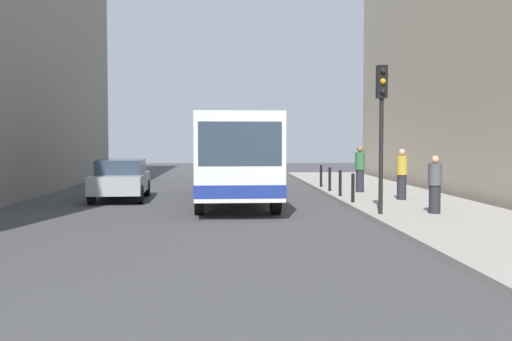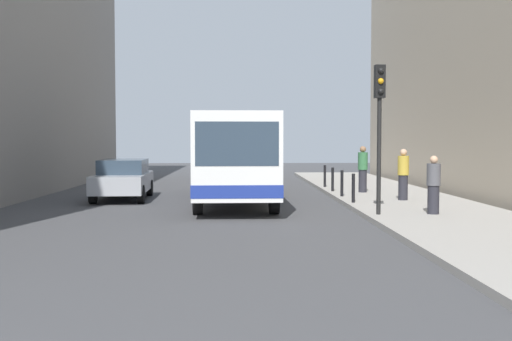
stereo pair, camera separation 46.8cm
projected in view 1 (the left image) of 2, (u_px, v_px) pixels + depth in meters
The scene contains 12 objects.
ground_plane at pixel (250, 212), 18.95m from camera, with size 80.00×80.00×0.00m, color #424244.
sidewalk at pixel (423, 208), 19.22m from camera, with size 4.40×40.00×0.15m, color #9E9991.
bus at pixel (233, 153), 22.20m from camera, with size 2.77×11.08×3.00m.
car_beside_bus at pixel (121, 179), 22.72m from camera, with size 2.02×4.48×1.48m.
traffic_light at pixel (382, 111), 16.97m from camera, with size 0.28×0.33×4.10m.
bollard_near at pixel (353, 188), 20.32m from camera, with size 0.11×0.11×0.95m, color black.
bollard_mid at pixel (340, 183), 22.56m from camera, with size 0.11×0.11×0.95m, color black.
bollard_far at pixel (330, 179), 24.80m from camera, with size 0.11×0.11×0.95m, color black.
bollard_farthest at pixel (321, 176), 27.04m from camera, with size 0.11×0.11×0.95m, color black.
pedestrian_near_signal at pixel (435, 185), 17.22m from camera, with size 0.38×0.38×1.62m.
pedestrian_mid_sidewalk at pixel (402, 174), 21.20m from camera, with size 0.38×0.38×1.75m.
pedestrian_far_sidewalk at pixel (360, 169), 24.31m from camera, with size 0.38×0.38×1.81m.
Camera 1 is at (-0.76, -18.85, 2.21)m, focal length 43.35 mm.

